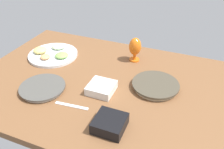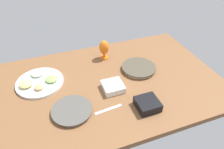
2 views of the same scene
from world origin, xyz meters
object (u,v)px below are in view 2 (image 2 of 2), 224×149
at_px(dinner_plate_left, 72,111).
at_px(fruit_platter, 39,82).
at_px(square_bowl_white, 113,86).
at_px(dinner_plate_right, 139,68).
at_px(square_bowl_black, 148,104).
at_px(hurricane_glass_orange, 104,48).

bearing_deg(dinner_plate_left, fruit_platter, 115.89).
bearing_deg(square_bowl_white, fruit_platter, 153.41).
height_order(fruit_platter, square_bowl_white, fruit_platter).
height_order(dinner_plate_right, square_bowl_white, square_bowl_white).
relative_size(dinner_plate_left, square_bowl_white, 1.81).
bearing_deg(square_bowl_white, dinner_plate_right, 28.23).
distance_m(dinner_plate_right, square_bowl_black, 0.39).
bearing_deg(dinner_plate_right, square_bowl_black, -107.98).
height_order(fruit_platter, hurricane_glass_orange, hurricane_glass_orange).
distance_m(hurricane_glass_orange, square_bowl_black, 0.63).
height_order(hurricane_glass_orange, square_bowl_white, hurricane_glass_orange).
distance_m(dinner_plate_left, hurricane_glass_orange, 0.63).
xyz_separation_m(dinner_plate_left, fruit_platter, (-0.17, 0.35, 0.00)).
bearing_deg(hurricane_glass_orange, fruit_platter, -164.36).
relative_size(fruit_platter, square_bowl_white, 2.41).
distance_m(dinner_plate_right, square_bowl_white, 0.30).
xyz_separation_m(hurricane_glass_orange, square_bowl_black, (0.08, -0.62, -0.07)).
relative_size(dinner_plate_right, square_bowl_black, 1.91).
xyz_separation_m(dinner_plate_left, square_bowl_white, (0.31, 0.11, 0.01)).
bearing_deg(dinner_plate_left, hurricane_glass_orange, 53.14).
distance_m(dinner_plate_right, fruit_platter, 0.75).
relative_size(dinner_plate_left, dinner_plate_right, 0.96).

